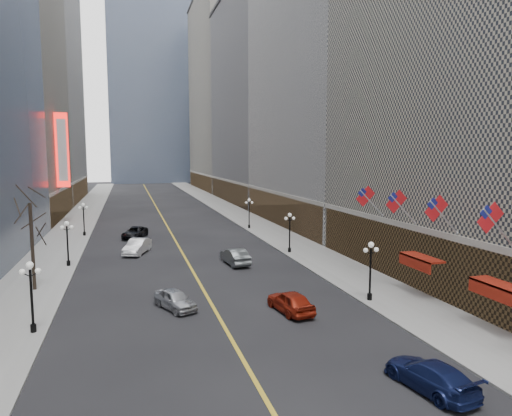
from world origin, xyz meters
TOP-DOWN VIEW (x-y plane):
  - sidewalk_east at (14.00, 70.00)m, footprint 6.00×230.00m
  - sidewalk_west at (-14.00, 70.00)m, footprint 6.00×230.00m
  - lane_line at (0.00, 80.00)m, footprint 0.25×200.00m
  - bldg_east_b at (29.91, 68.00)m, footprint 26.60×36.60m
  - bldg_east_c at (29.88, 106.00)m, footprint 26.60×40.60m
  - bldg_east_d at (29.90, 149.00)m, footprint 26.60×46.60m
  - bldg_west_d at (-29.92, 121.00)m, footprint 26.60×38.60m
  - streetlamp_east_1 at (11.80, 30.00)m, footprint 1.26×0.44m
  - streetlamp_east_2 at (11.80, 48.00)m, footprint 1.26×0.44m
  - streetlamp_east_3 at (11.80, 66.00)m, footprint 1.26×0.44m
  - streetlamp_west_1 at (-11.80, 30.00)m, footprint 1.26×0.44m
  - streetlamp_west_2 at (-11.80, 48.00)m, footprint 1.26×0.44m
  - streetlamp_west_3 at (-11.80, 66.00)m, footprint 1.26×0.44m
  - flag_2 at (15.31, 22.00)m, footprint 2.87×0.12m
  - flag_3 at (15.31, 27.00)m, footprint 2.87×0.12m
  - flag_4 at (15.31, 32.00)m, footprint 2.87×0.12m
  - flag_5 at (15.31, 37.00)m, footprint 2.87×0.12m
  - awning_b at (16.11, 22.00)m, footprint 1.40×4.00m
  - awning_c at (16.11, 30.00)m, footprint 1.40×4.00m
  - theatre_marquee at (-15.88, 80.00)m, footprint 2.00×0.55m
  - tree_west_far at (-13.50, 40.00)m, footprint 3.60×3.60m
  - car_nb_near at (-2.73, 32.38)m, footprint 3.24×4.53m
  - car_nb_mid at (-4.99, 52.49)m, footprint 3.48×5.48m
  - car_nb_far at (-5.09, 62.92)m, footprint 3.99×5.92m
  - car_sb_near at (7.85, 17.40)m, footprint 2.83×5.22m
  - car_sb_mid at (5.14, 29.44)m, footprint 2.56×4.87m
  - car_sb_far at (4.60, 44.58)m, footprint 2.29×5.19m

SIDE VIEW (x-z plane):
  - lane_line at x=0.00m, z-range 0.00..0.02m
  - sidewalk_east at x=14.00m, z-range 0.00..0.15m
  - sidewalk_west at x=-14.00m, z-range 0.00..0.15m
  - car_nb_near at x=-2.73m, z-range 0.00..1.43m
  - car_sb_near at x=7.85m, z-range 0.00..1.44m
  - car_nb_far at x=-5.09m, z-range 0.00..1.51m
  - car_sb_mid at x=5.14m, z-range 0.00..1.58m
  - car_sb_far at x=4.60m, z-range 0.00..1.66m
  - car_nb_mid at x=-4.99m, z-range 0.00..1.70m
  - streetlamp_east_1 at x=11.80m, z-range 0.64..5.16m
  - streetlamp_east_2 at x=11.80m, z-range 0.64..5.16m
  - streetlamp_east_3 at x=11.80m, z-range 0.64..5.16m
  - streetlamp_west_1 at x=-11.80m, z-range 0.64..5.16m
  - streetlamp_west_2 at x=-11.80m, z-range 0.64..5.16m
  - streetlamp_west_3 at x=-11.80m, z-range 0.64..5.16m
  - awning_b at x=16.11m, z-range 2.62..3.54m
  - awning_c at x=16.11m, z-range 2.62..3.54m
  - tree_west_far at x=-13.50m, z-range 2.28..10.20m
  - flag_2 at x=15.31m, z-range 5.85..8.72m
  - flag_3 at x=15.31m, z-range 5.85..8.72m
  - flag_4 at x=15.31m, z-range 5.85..8.72m
  - flag_5 at x=15.31m, z-range 5.85..8.72m
  - theatre_marquee at x=-15.88m, z-range 6.00..18.00m
  - bldg_east_c at x=29.88m, z-range -0.22..48.58m
  - bldg_east_d at x=29.90m, z-range -0.23..62.57m
  - bldg_east_b at x=29.91m, z-range -0.22..68.58m
  - bldg_west_d at x=-29.92m, z-range -0.23..72.57m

